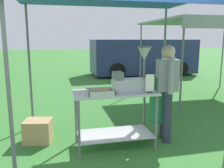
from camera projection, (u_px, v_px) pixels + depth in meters
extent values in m
plane|color=#33702D|center=(75.00, 88.00, 8.39)|extent=(70.00, 70.00, 0.00)
cylinder|color=slate|center=(9.00, 91.00, 2.49)|extent=(0.04, 0.04, 2.33)
cylinder|color=slate|center=(30.00, 68.00, 4.45)|extent=(0.04, 0.04, 2.33)
cylinder|color=slate|center=(164.00, 65.00, 5.06)|extent=(0.04, 0.04, 2.33)
cube|color=#B7B7BC|center=(115.00, 93.00, 3.68)|extent=(1.28, 0.62, 0.04)
cube|color=#B7B7BC|center=(115.00, 134.00, 3.80)|extent=(1.18, 0.57, 0.02)
cylinder|color=slate|center=(79.00, 129.00, 3.38)|extent=(0.04, 0.04, 0.87)
cylinder|color=slate|center=(156.00, 123.00, 3.64)|extent=(0.04, 0.04, 0.87)
cylinder|color=slate|center=(76.00, 118.00, 3.88)|extent=(0.04, 0.04, 0.87)
cylinder|color=slate|center=(144.00, 113.00, 4.14)|extent=(0.04, 0.04, 0.87)
cube|color=#B7B7BC|center=(100.00, 94.00, 3.49)|extent=(0.38, 0.34, 0.01)
cube|color=#B7B7BC|center=(102.00, 94.00, 3.33)|extent=(0.38, 0.01, 0.06)
cube|color=#B7B7BC|center=(98.00, 89.00, 3.64)|extent=(0.38, 0.01, 0.06)
cube|color=#B7B7BC|center=(88.00, 92.00, 3.44)|extent=(0.01, 0.34, 0.06)
cube|color=#B7B7BC|center=(113.00, 91.00, 3.52)|extent=(0.01, 0.34, 0.06)
torus|color=gold|center=(100.00, 92.00, 3.51)|extent=(0.09, 0.09, 0.03)
torus|color=gold|center=(101.00, 94.00, 3.41)|extent=(0.12, 0.12, 0.03)
torus|color=gold|center=(96.00, 92.00, 3.54)|extent=(0.11, 0.11, 0.03)
torus|color=gold|center=(91.00, 92.00, 3.54)|extent=(0.10, 0.10, 0.03)
torus|color=gold|center=(108.00, 91.00, 3.57)|extent=(0.12, 0.12, 0.03)
torus|color=gold|center=(109.00, 94.00, 3.41)|extent=(0.11, 0.11, 0.03)
torus|color=gold|center=(95.00, 93.00, 3.45)|extent=(0.10, 0.10, 0.03)
torus|color=gold|center=(105.00, 92.00, 3.50)|extent=(0.09, 0.09, 0.03)
torus|color=gold|center=(102.00, 91.00, 3.60)|extent=(0.09, 0.09, 0.03)
torus|color=gold|center=(94.00, 94.00, 3.38)|extent=(0.10, 0.10, 0.03)
cube|color=#B7B7BC|center=(131.00, 85.00, 3.76)|extent=(0.56, 0.28, 0.18)
cube|color=slate|center=(118.00, 76.00, 3.68)|extent=(0.14, 0.22, 0.12)
cylinder|color=slate|center=(144.00, 70.00, 3.76)|extent=(0.04, 0.04, 0.28)
cone|color=#B7B7BC|center=(144.00, 54.00, 3.72)|extent=(0.20, 0.20, 0.20)
cylinder|color=slate|center=(145.00, 47.00, 3.70)|extent=(0.21, 0.21, 0.02)
cube|color=black|center=(150.00, 92.00, 3.60)|extent=(0.08, 0.05, 0.02)
cube|color=white|center=(150.00, 83.00, 3.58)|extent=(0.13, 0.02, 0.26)
cylinder|color=#2D3347|center=(167.00, 117.00, 3.91)|extent=(0.14, 0.14, 0.86)
cylinder|color=#2D3347|center=(164.00, 114.00, 4.11)|extent=(0.14, 0.14, 0.86)
cube|color=gray|center=(167.00, 75.00, 3.88)|extent=(0.37, 0.28, 0.52)
cube|color=#237F47|center=(159.00, 101.00, 3.96)|extent=(0.32, 0.08, 0.80)
cylinder|color=gray|center=(171.00, 76.00, 3.66)|extent=(0.10, 0.10, 0.58)
cylinder|color=gray|center=(164.00, 72.00, 4.10)|extent=(0.10, 0.10, 0.58)
sphere|color=#DBB28E|center=(168.00, 52.00, 3.81)|extent=(0.22, 0.22, 0.22)
cube|color=tan|center=(38.00, 131.00, 3.97)|extent=(0.49, 0.44, 0.38)
cube|color=navy|center=(143.00, 56.00, 11.54)|extent=(4.94, 1.95, 1.60)
cube|color=#1E2833|center=(179.00, 48.00, 11.91)|extent=(0.12, 1.62, 0.70)
cylinder|color=black|center=(163.00, 65.00, 12.88)|extent=(0.68, 0.25, 0.68)
cylinder|color=black|center=(180.00, 69.00, 11.11)|extent=(0.68, 0.25, 0.68)
cylinder|color=black|center=(108.00, 66.00, 12.18)|extent=(0.68, 0.25, 0.68)
cylinder|color=black|center=(117.00, 71.00, 10.40)|extent=(0.68, 0.25, 0.68)
cylinder|color=slate|center=(182.00, 68.00, 5.20)|extent=(0.04, 0.04, 2.16)
cylinder|color=slate|center=(141.00, 59.00, 7.75)|extent=(0.04, 0.04, 2.16)
cylinder|color=slate|center=(222.00, 57.00, 8.43)|extent=(0.04, 0.04, 2.16)
cube|color=#939399|center=(210.00, 22.00, 6.61)|extent=(3.26, 2.86, 0.05)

